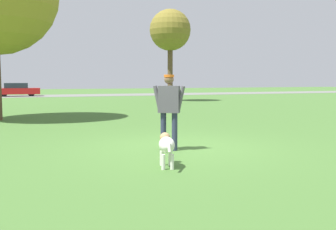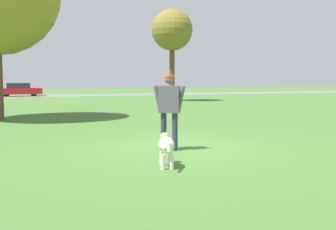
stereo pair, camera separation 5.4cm
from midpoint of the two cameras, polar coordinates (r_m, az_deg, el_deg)
name	(u,v)px [view 2 (the right image)]	position (r m, az deg, el deg)	size (l,w,h in m)	color
ground_plane	(177,148)	(9.44, 1.45, -4.78)	(120.00, 120.00, 0.00)	#426B2D
far_road_strip	(60,96)	(40.76, -15.41, 2.72)	(120.00, 6.00, 0.01)	slate
person	(169,105)	(8.98, 0.35, 1.46)	(0.68, 0.48, 1.74)	#2D334C
dog	(166,145)	(7.34, -0.05, -4.40)	(0.43, 0.98, 0.61)	silver
frisbee	(170,146)	(9.67, 0.46, -4.48)	(0.21, 0.21, 0.02)	orange
tree_far_right	(172,31)	(29.71, 0.65, 12.11)	(3.05, 3.05, 6.80)	brown
parked_car_red	(20,90)	(40.71, -20.69, 3.46)	(4.07, 1.84, 1.29)	red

